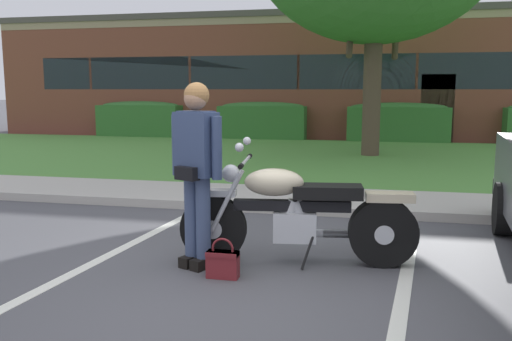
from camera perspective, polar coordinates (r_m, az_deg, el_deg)
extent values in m
plane|color=#4C4C51|center=(4.70, -2.33, -11.93)|extent=(140.00, 140.00, 0.00)
cube|color=#B7B2A8|center=(7.31, 3.29, -4.01)|extent=(60.00, 0.20, 0.12)
cube|color=#B7B2A8|center=(8.13, 4.26, -2.87)|extent=(60.00, 1.50, 0.08)
cube|color=#518E3D|center=(13.02, 7.45, 1.33)|extent=(60.00, 8.46, 0.06)
cube|color=silver|center=(5.42, -17.15, -9.48)|extent=(0.55, 4.39, 0.01)
cube|color=silver|center=(4.76, 15.23, -11.95)|extent=(0.55, 4.39, 0.01)
cylinder|color=black|center=(5.26, -4.47, -6.06)|extent=(0.65, 0.18, 0.64)
cylinder|color=silver|center=(5.26, -4.47, -6.06)|extent=(0.19, 0.14, 0.18)
cylinder|color=black|center=(5.24, 13.16, -6.34)|extent=(0.66, 0.26, 0.64)
cylinder|color=silver|center=(5.24, 13.16, -6.34)|extent=(0.20, 0.22, 0.18)
cube|color=silver|center=(5.19, -4.52, -2.32)|extent=(0.45, 0.19, 0.06)
cube|color=beige|center=(5.17, 13.83, -2.70)|extent=(0.46, 0.25, 0.08)
cylinder|color=silver|center=(5.10, -3.16, -3.31)|extent=(0.31, 0.08, 0.58)
cylinder|color=silver|center=(5.26, -2.90, -2.95)|extent=(0.31, 0.08, 0.58)
sphere|color=silver|center=(5.13, -2.65, -0.30)|extent=(0.17, 0.17, 0.17)
cylinder|color=silver|center=(5.09, -1.10, 1.01)|extent=(0.12, 0.72, 0.03)
cylinder|color=black|center=(4.74, -1.60, 0.44)|extent=(0.06, 0.10, 0.04)
cylinder|color=black|center=(5.45, -0.67, 1.50)|extent=(0.06, 0.10, 0.04)
sphere|color=silver|center=(4.78, -1.76, 2.44)|extent=(0.08, 0.08, 0.08)
sphere|color=silver|center=(5.37, -0.95, 3.12)|extent=(0.08, 0.08, 0.08)
cube|color=black|center=(5.13, 3.79, -3.68)|extent=(1.10, 0.24, 0.10)
ellipsoid|color=beige|center=(5.10, 1.90, -1.23)|extent=(0.60, 0.39, 0.26)
cube|color=black|center=(5.11, 7.51, -2.19)|extent=(0.67, 0.36, 0.12)
cube|color=silver|center=(5.18, 4.10, -5.85)|extent=(0.43, 0.29, 0.28)
cylinder|color=silver|center=(5.14, 3.73, -4.11)|extent=(0.19, 0.14, 0.21)
cylinder|color=silver|center=(5.14, 4.50, -4.12)|extent=(0.19, 0.14, 0.21)
cylinder|color=silver|center=(5.34, 8.12, -6.56)|extent=(0.61, 0.15, 0.08)
cylinder|color=silver|center=(5.36, 10.27, -6.58)|extent=(0.61, 0.15, 0.08)
cylinder|color=black|center=(5.08, 5.40, -8.61)|extent=(0.11, 0.13, 0.30)
cube|color=black|center=(5.12, -5.63, -9.64)|extent=(0.19, 0.26, 0.10)
cube|color=black|center=(5.21, -6.81, -9.34)|extent=(0.19, 0.26, 0.10)
cylinder|color=#3D4C70|center=(5.03, -5.55, -5.47)|extent=(0.14, 0.14, 0.86)
cylinder|color=#3D4C70|center=(5.12, -6.73, -5.24)|extent=(0.14, 0.14, 0.86)
cube|color=navy|center=(4.95, -6.28, 2.76)|extent=(0.44, 0.35, 0.58)
cube|color=navy|center=(4.93, -6.33, 5.88)|extent=(0.35, 0.30, 0.06)
sphere|color=#A87A5B|center=(4.93, -6.35, 7.50)|extent=(0.21, 0.21, 0.21)
sphere|color=olive|center=(4.94, -6.24, 7.86)|extent=(0.23, 0.23, 0.23)
cube|color=black|center=(4.89, -7.24, -0.29)|extent=(0.24, 0.18, 0.12)
cylinder|color=navy|center=(4.80, -4.13, 2.36)|extent=(0.09, 0.09, 0.56)
cylinder|color=navy|center=(5.12, -8.28, 2.68)|extent=(0.09, 0.09, 0.56)
cube|color=maroon|center=(4.85, -3.50, -9.80)|extent=(0.28, 0.12, 0.24)
cube|color=maroon|center=(4.81, -3.53, -8.69)|extent=(0.28, 0.13, 0.04)
torus|color=maroon|center=(4.81, -3.51, -8.22)|extent=(0.20, 0.02, 0.20)
cylinder|color=black|center=(6.79, 24.71, -3.69)|extent=(0.30, 0.62, 0.60)
cylinder|color=#4C3D2D|center=(13.40, 12.04, 7.70)|extent=(0.43, 0.43, 2.99)
cylinder|color=#4C3D2D|center=(13.48, 14.48, 14.33)|extent=(0.15, 1.14, 1.44)
cylinder|color=#4C3D2D|center=(13.48, 9.89, 14.12)|extent=(0.15, 1.18, 1.29)
cube|color=#336B2D|center=(19.13, -12.00, 5.06)|extent=(2.89, 0.90, 1.10)
ellipsoid|color=#336B2D|center=(19.10, -12.05, 6.70)|extent=(2.75, 0.84, 0.28)
cube|color=#336B2D|center=(17.78, 0.68, 4.99)|extent=(2.84, 0.90, 1.10)
ellipsoid|color=#336B2D|center=(17.76, 0.68, 6.76)|extent=(2.69, 0.84, 0.28)
cube|color=#336B2D|center=(17.41, 14.62, 4.64)|extent=(3.06, 0.90, 1.10)
ellipsoid|color=#336B2D|center=(17.39, 14.69, 6.45)|extent=(2.91, 0.84, 0.28)
cube|color=brown|center=(22.69, 6.22, 9.34)|extent=(21.63, 9.80, 3.98)
cube|color=#998466|center=(18.00, 4.52, 15.55)|extent=(21.63, 0.10, 0.24)
cube|color=#4C4742|center=(22.81, 6.31, 14.59)|extent=(21.85, 9.90, 0.20)
cube|color=#1E282D|center=(17.86, 4.46, 10.24)|extent=(18.39, 0.06, 1.10)
cube|color=brown|center=(20.25, -16.94, 9.69)|extent=(0.08, 0.04, 1.20)
cube|color=brown|center=(18.73, -6.93, 10.12)|extent=(0.08, 0.04, 1.20)
cube|color=brown|center=(17.85, 4.45, 10.24)|extent=(0.08, 0.04, 1.20)
cube|color=brown|center=(17.71, 16.50, 9.93)|extent=(0.08, 0.04, 1.20)
cube|color=#473323|center=(17.78, 18.44, 6.17)|extent=(1.00, 0.08, 2.10)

